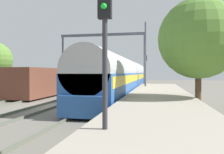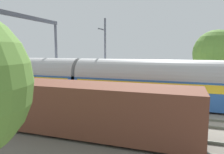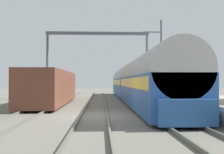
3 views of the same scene
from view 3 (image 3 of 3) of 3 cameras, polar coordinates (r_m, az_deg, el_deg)
ground at (r=15.29m, az=-3.90°, el=-8.41°), size 120.00×120.00×0.00m
track_far_west at (r=15.86m, az=-18.15°, el=-7.81°), size 1.52×60.00×0.16m
track_west at (r=15.28m, az=-3.90°, el=-8.12°), size 1.52×60.00×0.16m
track_east at (r=15.67m, az=10.52°, el=-7.93°), size 1.52×60.00×0.16m
platform at (r=18.71m, az=20.64°, el=-5.61°), size 4.40×28.00×0.90m
passenger_train at (r=27.07m, az=4.95°, el=-1.02°), size 2.93×32.85×3.82m
freight_car at (r=23.16m, az=-13.03°, el=-2.23°), size 2.80×13.00×2.70m
person_crossing at (r=32.94m, az=6.04°, el=-2.66°), size 0.31×0.44×1.73m
railway_signal_far at (r=36.27m, az=6.12°, el=1.04°), size 0.36×0.30×5.12m
catenary_gantry at (r=30.98m, az=-3.15°, el=5.71°), size 12.13×0.28×7.86m
catenary_pole_east_mid at (r=25.91m, az=10.60°, el=3.82°), size 1.90×0.20×8.00m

